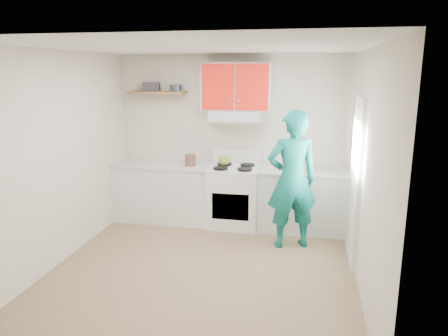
% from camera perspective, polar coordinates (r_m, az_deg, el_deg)
% --- Properties ---
extents(floor, '(3.80, 3.80, 0.00)m').
position_cam_1_polar(floor, '(5.27, -2.87, -13.57)').
color(floor, brown).
rests_on(floor, ground).
extents(ceiling, '(3.60, 3.80, 0.04)m').
position_cam_1_polar(ceiling, '(4.71, -3.25, 15.97)').
color(ceiling, white).
rests_on(ceiling, floor).
extents(back_wall, '(3.60, 0.04, 2.60)m').
position_cam_1_polar(back_wall, '(6.65, 1.05, 3.91)').
color(back_wall, beige).
rests_on(back_wall, floor).
extents(front_wall, '(3.60, 0.04, 2.60)m').
position_cam_1_polar(front_wall, '(3.10, -11.93, -7.28)').
color(front_wall, beige).
rests_on(front_wall, floor).
extents(left_wall, '(0.04, 3.80, 2.60)m').
position_cam_1_polar(left_wall, '(5.55, -21.36, 1.15)').
color(left_wall, beige).
rests_on(left_wall, floor).
extents(right_wall, '(0.04, 3.80, 2.60)m').
position_cam_1_polar(right_wall, '(4.72, 18.64, -0.62)').
color(right_wall, beige).
rests_on(right_wall, floor).
extents(door, '(0.05, 0.85, 2.05)m').
position_cam_1_polar(door, '(5.45, 17.31, -1.70)').
color(door, white).
rests_on(door, floor).
extents(door_glass, '(0.01, 0.55, 0.95)m').
position_cam_1_polar(door_glass, '(5.36, 17.33, 2.71)').
color(door_glass, white).
rests_on(door_glass, door).
extents(counter_left, '(1.52, 0.60, 0.90)m').
position_cam_1_polar(counter_left, '(6.82, -8.08, -3.31)').
color(counter_left, silver).
rests_on(counter_left, floor).
extents(counter_right, '(1.32, 0.60, 0.90)m').
position_cam_1_polar(counter_right, '(6.45, 10.57, -4.39)').
color(counter_right, silver).
rests_on(counter_right, floor).
extents(stove, '(0.76, 0.65, 0.92)m').
position_cam_1_polar(stove, '(6.51, 1.37, -3.89)').
color(stove, white).
rests_on(stove, floor).
extents(range_hood, '(0.76, 0.44, 0.15)m').
position_cam_1_polar(range_hood, '(6.36, 1.60, 7.08)').
color(range_hood, silver).
rests_on(range_hood, back_wall).
extents(upper_cabinets, '(1.02, 0.33, 0.70)m').
position_cam_1_polar(upper_cabinets, '(6.39, 1.71, 10.93)').
color(upper_cabinets, red).
rests_on(upper_cabinets, back_wall).
extents(shelf, '(0.90, 0.30, 0.04)m').
position_cam_1_polar(shelf, '(6.73, -8.98, 10.04)').
color(shelf, brown).
rests_on(shelf, back_wall).
extents(books, '(0.29, 0.23, 0.13)m').
position_cam_1_polar(books, '(6.79, -9.75, 10.73)').
color(books, '#393239').
rests_on(books, shelf).
extents(tin, '(0.19, 0.19, 0.11)m').
position_cam_1_polar(tin, '(6.59, -6.48, 10.67)').
color(tin, '#333D4C').
rests_on(tin, shelf).
extents(kettle, '(0.18, 0.18, 0.15)m').
position_cam_1_polar(kettle, '(6.51, -0.00, 0.97)').
color(kettle, olive).
rests_on(kettle, stove).
extents(crock, '(0.16, 0.16, 0.20)m').
position_cam_1_polar(crock, '(6.52, -4.56, 0.98)').
color(crock, brown).
rests_on(crock, counter_left).
extents(cutting_board, '(0.32, 0.24, 0.02)m').
position_cam_1_polar(cutting_board, '(6.24, 7.57, -0.48)').
color(cutting_board, olive).
rests_on(cutting_board, counter_right).
extents(silicone_mat, '(0.34, 0.29, 0.01)m').
position_cam_1_polar(silicone_mat, '(6.28, 12.99, -0.67)').
color(silicone_mat, '#B11412').
rests_on(silicone_mat, counter_right).
extents(person, '(0.79, 0.64, 1.87)m').
position_cam_1_polar(person, '(5.69, 9.14, -1.59)').
color(person, '#0B6B62').
rests_on(person, floor).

